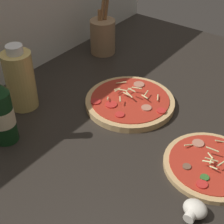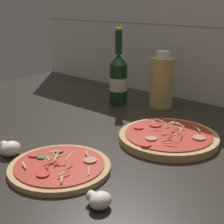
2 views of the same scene
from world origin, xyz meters
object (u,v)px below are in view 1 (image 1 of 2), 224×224
Objects in this scene: pizza_near at (211,165)px; pizza_far at (130,102)px; utensil_crock at (103,36)px; oil_bottle at (20,79)px; beer_bottle at (0,110)px; mushroom_right at (195,210)px.

pizza_far is at bearing 72.76° from pizza_near.
pizza_far is at bearing -128.68° from utensil_crock.
oil_bottle is 41.55cm from utensil_crock.
utensil_crock is (54.60, 10.33, -3.00)cm from beer_bottle.
mushroom_right is at bearing -169.10° from pizza_near.
pizza_far is 1.30× the size of utensil_crock.
utensil_crock is at bearing 61.43° from pizza_near.
pizza_near is 1.12× the size of utensil_crock.
utensil_crock is (31.63, 58.08, 5.89)cm from pizza_near.
pizza_near is 0.86× the size of pizza_far.
pizza_near is 15.47cm from mushroom_right.
pizza_far is at bearing -28.30° from beer_bottle.
utensil_crock is at bearing 52.51° from mushroom_right.
beer_bottle reaches higher than mushroom_right.
beer_bottle is at bearing 98.78° from mushroom_right.
utensil_crock reaches higher than pizza_far.
oil_bottle is at bearing 30.94° from beer_bottle.
beer_bottle is 51.86cm from mushroom_right.
pizza_near is at bearing -80.03° from oil_bottle.
mushroom_right is 0.27× the size of utensil_crock.
pizza_far is 32.77cm from oil_bottle.
mushroom_right is (-24.56, -33.24, 0.70)cm from pizza_far.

